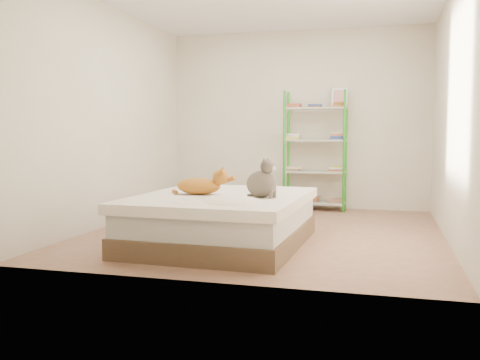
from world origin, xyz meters
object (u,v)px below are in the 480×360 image
(bed, at_px, (222,220))
(shelf_unit, at_px, (316,152))
(cardboard_box, at_px, (275,202))
(orange_cat, at_px, (199,184))
(white_bin, at_px, (208,194))
(grey_cat, at_px, (261,178))

(bed, height_order, shelf_unit, shelf_unit)
(cardboard_box, bearing_deg, bed, -82.30)
(shelf_unit, bearing_deg, bed, -102.17)
(orange_cat, xyz_separation_m, white_bin, (-0.72, 2.42, -0.39))
(white_bin, bearing_deg, cardboard_box, -15.90)
(grey_cat, bearing_deg, shelf_unit, 9.00)
(bed, distance_m, cardboard_box, 2.08)
(bed, distance_m, orange_cat, 0.42)
(bed, relative_size, cardboard_box, 3.59)
(bed, height_order, white_bin, bed)
(shelf_unit, xyz_separation_m, white_bin, (-1.53, -0.29, -0.62))
(grey_cat, height_order, white_bin, grey_cat)
(bed, xyz_separation_m, cardboard_box, (0.11, 2.08, -0.07))
(orange_cat, relative_size, shelf_unit, 0.30)
(grey_cat, xyz_separation_m, shelf_unit, (0.16, 2.78, 0.15))
(bed, height_order, grey_cat, grey_cat)
(grey_cat, bearing_deg, bed, 87.58)
(orange_cat, relative_size, cardboard_box, 0.93)
(grey_cat, bearing_deg, cardboard_box, 20.22)
(shelf_unit, bearing_deg, cardboard_box, -127.99)
(shelf_unit, relative_size, cardboard_box, 3.12)
(bed, distance_m, white_bin, 2.56)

